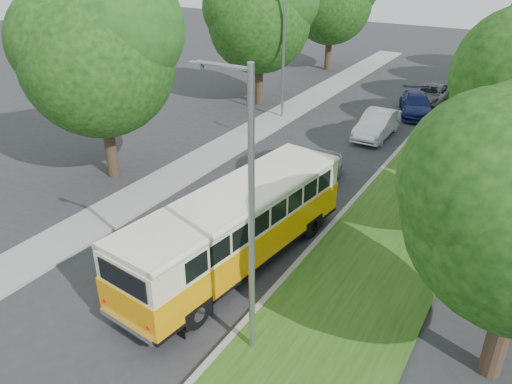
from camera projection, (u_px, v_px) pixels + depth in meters
The scene contains 13 objects.
ground at pixel (186, 260), 17.92m from camera, with size 120.00×120.00×0.00m, color #2B2B2E.
curb at pixel (333, 224), 20.08m from camera, with size 0.20×70.00×0.15m, color gray.
grass_verge at pixel (390, 240), 19.02m from camera, with size 4.50×70.00×0.13m, color #264913.
sidewalk at pixel (170, 179), 23.91m from camera, with size 2.20×70.00×0.12m, color gray.
treeline at pixel (425, 28), 27.61m from camera, with size 24.27×41.91×9.46m.
lamppost_near at pixel (248, 212), 12.11m from camera, with size 1.71×0.16×8.00m.
lamppost_far at pixel (282, 53), 30.47m from camera, with size 1.71×0.16×7.50m.
warning_sign at pixel (251, 109), 28.38m from camera, with size 0.56×0.10×2.50m.
vintage_bus at pixel (237, 229), 17.05m from camera, with size 2.51×9.77×2.90m, color #FFA208, non-canonical shape.
car_silver at pixel (317, 171), 23.15m from camera, with size 1.63×4.04×1.38m, color #B9BABF.
car_white at pixel (377, 124), 28.89m from camera, with size 1.57×4.51×1.49m, color silver.
car_blue at pixel (416, 104), 32.59m from camera, with size 1.91×4.69×1.36m, color navy.
car_grey at pixel (431, 94), 34.82m from camera, with size 2.16×4.68×1.30m, color #515358.
Camera 1 is at (9.77, -11.50, 10.28)m, focal length 35.00 mm.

